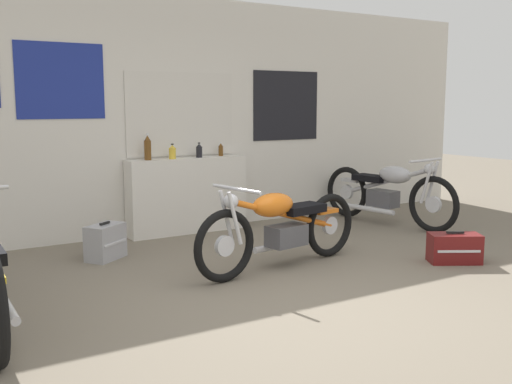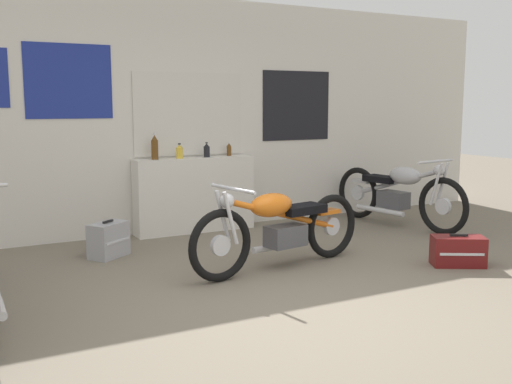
# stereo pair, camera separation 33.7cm
# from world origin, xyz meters

# --- Properties ---
(ground_plane) EXTENTS (24.00, 24.00, 0.00)m
(ground_plane) POSITION_xyz_m (0.00, 0.00, 0.00)
(ground_plane) COLOR #706656
(wall_back) EXTENTS (10.00, 0.07, 2.80)m
(wall_back) POSITION_xyz_m (0.01, 3.11, 1.40)
(wall_back) COLOR silver
(wall_back) RESTS_ON ground_plane
(sill_counter) EXTENTS (1.48, 0.28, 0.90)m
(sill_counter) POSITION_xyz_m (0.40, 2.93, 0.45)
(sill_counter) COLOR silver
(sill_counter) RESTS_ON ground_plane
(bottle_leftmost) EXTENTS (0.08, 0.08, 0.31)m
(bottle_leftmost) POSITION_xyz_m (-0.10, 2.92, 1.04)
(bottle_leftmost) COLOR #5B3814
(bottle_leftmost) RESTS_ON sill_counter
(bottle_left_center) EXTENTS (0.08, 0.08, 0.18)m
(bottle_left_center) POSITION_xyz_m (0.20, 2.91, 0.98)
(bottle_left_center) COLOR gold
(bottle_left_center) RESTS_ON sill_counter
(bottle_center) EXTENTS (0.07, 0.07, 0.18)m
(bottle_center) POSITION_xyz_m (0.56, 2.92, 0.98)
(bottle_center) COLOR black
(bottle_center) RESTS_ON sill_counter
(bottle_right_center) EXTENTS (0.06, 0.06, 0.17)m
(bottle_right_center) POSITION_xyz_m (0.88, 2.98, 0.98)
(bottle_right_center) COLOR #5B3814
(bottle_right_center) RESTS_ON sill_counter
(motorcycle_silver) EXTENTS (0.66, 2.04, 0.88)m
(motorcycle_silver) POSITION_xyz_m (2.79, 2.04, 0.43)
(motorcycle_silver) COLOR black
(motorcycle_silver) RESTS_ON ground_plane
(motorcycle_orange) EXTENTS (1.99, 0.67, 0.82)m
(motorcycle_orange) POSITION_xyz_m (0.47, 1.02, 0.41)
(motorcycle_orange) COLOR black
(motorcycle_orange) RESTS_ON ground_plane
(hard_case_silver) EXTENTS (0.46, 0.42, 0.38)m
(hard_case_silver) POSITION_xyz_m (-0.85, 2.20, 0.18)
(hard_case_silver) COLOR #9E9EA3
(hard_case_silver) RESTS_ON ground_plane
(hard_case_darkred) EXTENTS (0.55, 0.46, 0.31)m
(hard_case_darkred) POSITION_xyz_m (2.02, 0.29, 0.14)
(hard_case_darkred) COLOR maroon
(hard_case_darkred) RESTS_ON ground_plane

